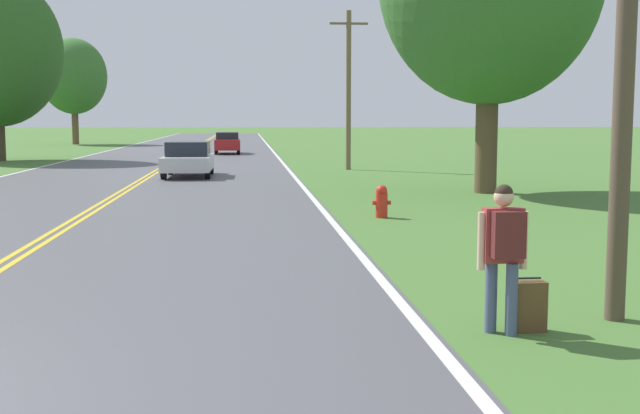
% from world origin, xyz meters
% --- Properties ---
extents(hitchhiker_person, '(0.58, 0.42, 1.72)m').
position_xyz_m(hitchhiker_person, '(6.95, 2.15, 1.05)').
color(hitchhiker_person, '#475175').
rests_on(hitchhiker_person, ground).
extents(suitcase, '(0.40, 0.19, 0.64)m').
position_xyz_m(suitcase, '(7.30, 2.26, 0.29)').
color(suitcase, brown).
rests_on(suitcase, ground).
extents(fire_hydrant, '(0.46, 0.30, 0.81)m').
position_xyz_m(fire_hydrant, '(7.41, 12.91, 0.41)').
color(fire_hydrant, red).
rests_on(fire_hydrant, ground).
extents(utility_pole_midground, '(1.80, 0.24, 7.44)m').
position_xyz_m(utility_pole_midground, '(8.95, 31.28, 3.87)').
color(utility_pole_midground, brown).
rests_on(utility_pole_midground, ground).
extents(tree_mid_treeline, '(6.03, 6.03, 9.72)m').
position_xyz_m(tree_mid_treeline, '(-11.57, 69.67, 6.23)').
color(tree_mid_treeline, brown).
rests_on(tree_mid_treeline, ground).
extents(car_silver_sedan_approaching, '(1.99, 4.40, 1.47)m').
position_xyz_m(car_silver_sedan_approaching, '(1.69, 27.30, 0.76)').
color(car_silver_sedan_approaching, black).
rests_on(car_silver_sedan_approaching, ground).
extents(car_red_sedan_mid_near, '(1.78, 4.20, 1.48)m').
position_xyz_m(car_red_sedan_mid_near, '(2.85, 48.69, 0.77)').
color(car_red_sedan_mid_near, black).
rests_on(car_red_sedan_mid_near, ground).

